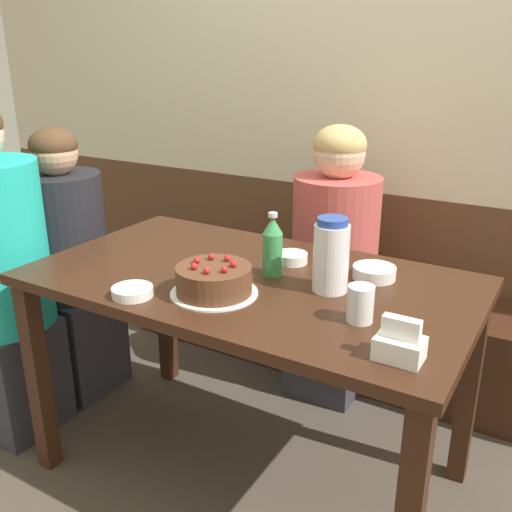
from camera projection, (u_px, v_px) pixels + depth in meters
name	position (u px, v px, depth m)	size (l,w,h in m)	color
ground_plane	(250.00, 469.00, 2.06)	(12.00, 12.00, 0.00)	#4C4238
back_wall	(374.00, 93.00, 2.49)	(4.80, 0.04, 2.50)	brown
bench_seat	(342.00, 326.00, 2.66)	(2.17, 0.38, 0.43)	#381E11
dining_table	(250.00, 304.00, 1.84)	(1.40, 0.79, 0.76)	#381E11
birthday_cake	(214.00, 280.00, 1.66)	(0.26, 0.26, 0.11)	white
water_pitcher	(331.00, 256.00, 1.66)	(0.11, 0.11, 0.22)	white
soju_bottle	(273.00, 246.00, 1.78)	(0.06, 0.06, 0.20)	#388E4C
napkin_holder	(400.00, 344.00, 1.31)	(0.11, 0.08, 0.11)	white
bowl_soup_white	(132.00, 292.00, 1.65)	(0.12, 0.12, 0.03)	white
bowl_rice_small	(292.00, 258.00, 1.91)	(0.11, 0.11, 0.03)	white
bowl_side_dish	(374.00, 272.00, 1.78)	(0.13, 0.13, 0.04)	white
glass_water_tall	(360.00, 304.00, 1.49)	(0.07, 0.07, 0.10)	silver
person_teal_shirt	(334.00, 267.00, 2.39)	(0.36, 0.36, 1.16)	#33333D
person_pale_blue_shirt	(68.00, 270.00, 2.41)	(0.34, 0.34, 1.15)	#33333D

